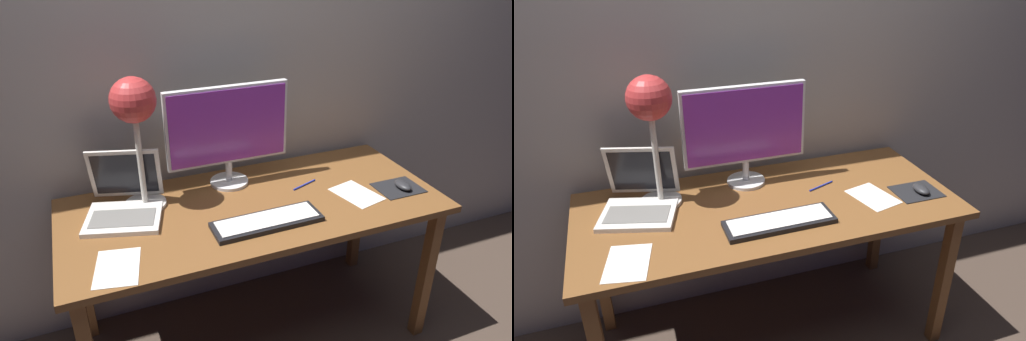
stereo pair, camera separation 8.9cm
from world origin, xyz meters
TOP-DOWN VIEW (x-y plane):
  - ground_plane at (0.00, 0.00)m, footprint 4.80×4.80m
  - back_wall at (0.00, 0.40)m, footprint 4.80×0.06m
  - desk at (0.00, 0.00)m, footprint 1.60×0.70m
  - monitor at (-0.04, 0.21)m, footprint 0.55×0.17m
  - keyboard_main at (-0.01, -0.17)m, footprint 0.44×0.15m
  - laptop at (-0.51, 0.13)m, footprint 0.36×0.37m
  - desk_lamp at (-0.43, 0.15)m, footprint 0.18×0.18m
  - mousepad at (0.65, -0.12)m, footprint 0.20×0.16m
  - mouse at (0.66, -0.13)m, footprint 0.06×0.10m
  - paper_sheet_near_mouse at (0.44, -0.10)m, footprint 0.19×0.24m
  - paper_sheet_by_keyboard at (-0.59, -0.23)m, footprint 0.19×0.24m
  - pen at (0.27, 0.06)m, footprint 0.13×0.06m

SIDE VIEW (x-z plane):
  - ground_plane at x=0.00m, z-range 0.00..0.00m
  - desk at x=0.00m, z-range 0.29..1.03m
  - paper_sheet_near_mouse at x=0.44m, z-range 0.74..0.74m
  - paper_sheet_by_keyboard at x=-0.59m, z-range 0.74..0.74m
  - mousepad at x=0.65m, z-range 0.74..0.74m
  - pen at x=0.27m, z-range 0.74..0.75m
  - keyboard_main at x=-0.01m, z-range 0.74..0.76m
  - mouse at x=0.66m, z-range 0.74..0.78m
  - laptop at x=-0.51m, z-range 0.68..0.93m
  - monitor at x=-0.04m, z-range 0.77..1.23m
  - desk_lamp at x=-0.43m, z-range 0.88..1.44m
  - back_wall at x=0.00m, z-range 0.00..2.60m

